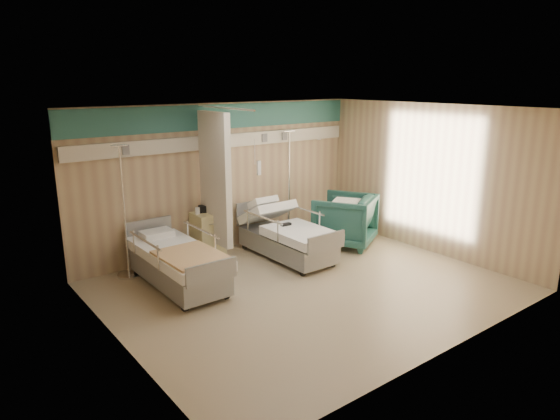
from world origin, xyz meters
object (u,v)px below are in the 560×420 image
at_px(visitor_armchair, 345,220).
at_px(iv_stand_left, 127,250).
at_px(bedside_cabinet, 208,235).
at_px(iv_stand_right, 289,216).
at_px(bed_right, 287,241).
at_px(bed_left, 178,267).

distance_m(visitor_armchair, iv_stand_left, 4.18).
xyz_separation_m(bedside_cabinet, visitor_armchair, (2.52, -1.02, 0.08)).
xyz_separation_m(iv_stand_right, iv_stand_left, (-3.49, -0.06, -0.00)).
distance_m(bedside_cabinet, visitor_armchair, 2.72).
xyz_separation_m(visitor_armchair, iv_stand_right, (-0.57, 1.08, -0.05)).
xyz_separation_m(bed_right, bedside_cabinet, (-1.15, 0.90, 0.11)).
distance_m(iv_stand_right, iv_stand_left, 3.49).
relative_size(bed_right, iv_stand_left, 0.97).
bearing_deg(iv_stand_left, bed_left, -61.86).
xyz_separation_m(bed_left, iv_stand_left, (-0.48, 0.90, 0.14)).
distance_m(bed_left, bedside_cabinet, 1.39).
bearing_deg(visitor_armchair, iv_stand_right, -91.86).
xyz_separation_m(bed_left, bedside_cabinet, (1.05, 0.90, 0.11)).
bearing_deg(iv_stand_right, bed_left, -162.29).
xyz_separation_m(visitor_armchair, iv_stand_left, (-4.05, 1.02, -0.05)).
bearing_deg(bedside_cabinet, iv_stand_right, 1.78).
height_order(visitor_armchair, iv_stand_left, iv_stand_left).
bearing_deg(visitor_armchair, bedside_cabinet, -51.47).
bearing_deg(bed_left, visitor_armchair, -1.94).
bearing_deg(bed_right, iv_stand_left, 161.48).
distance_m(bed_left, iv_stand_left, 1.03).
relative_size(bed_left, iv_stand_left, 0.97).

